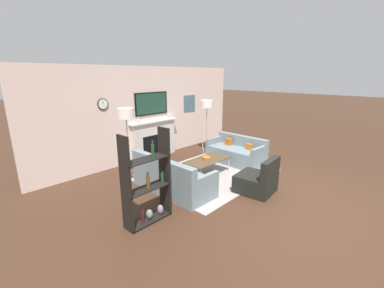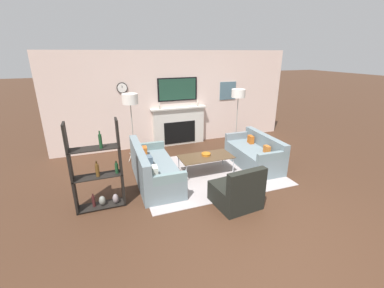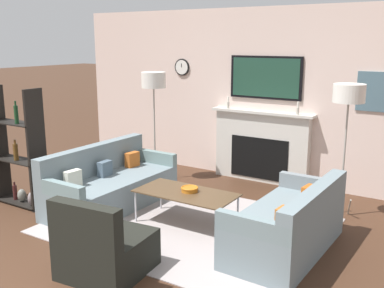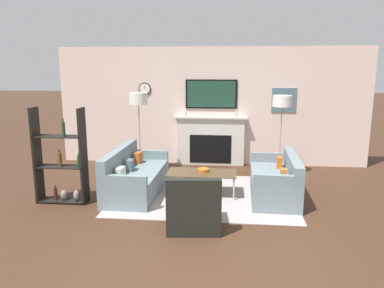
{
  "view_description": "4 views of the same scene",
  "coord_description": "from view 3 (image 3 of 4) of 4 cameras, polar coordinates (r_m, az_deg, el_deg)",
  "views": [
    {
      "loc": [
        -4.76,
        -1.55,
        2.49
      ],
      "look_at": [
        -0.23,
        2.65,
        0.79
      ],
      "focal_mm": 24.0,
      "sensor_mm": 36.0,
      "label": 1
    },
    {
      "loc": [
        -2.24,
        -2.62,
        2.65
      ],
      "look_at": [
        -0.34,
        2.42,
        0.71
      ],
      "focal_mm": 24.0,
      "sensor_mm": 36.0,
      "label": 2
    },
    {
      "loc": [
        2.75,
        -2.0,
        2.2
      ],
      "look_at": [
        -0.16,
        2.63,
        0.93
      ],
      "focal_mm": 42.0,
      "sensor_mm": 36.0,
      "label": 3
    },
    {
      "loc": [
        0.42,
        -4.08,
        2.26
      ],
      "look_at": [
        -0.24,
        2.54,
        0.88
      ],
      "focal_mm": 35.0,
      "sensor_mm": 36.0,
      "label": 4
    }
  ],
  "objects": [
    {
      "name": "floor_lamp_left",
      "position": [
        7.03,
        -4.9,
        7.86
      ],
      "size": [
        0.38,
        0.38,
        1.73
      ],
      "color": "#9E998E",
      "rests_on": "ground_plane"
    },
    {
      "name": "coffee_table",
      "position": [
        5.44,
        -0.78,
        -6.38
      ],
      "size": [
        1.22,
        0.61,
        0.42
      ],
      "color": "#4C3823",
      "rests_on": "ground_plane"
    },
    {
      "name": "floor_lamp_right",
      "position": [
        5.77,
        19.31,
        5.79
      ],
      "size": [
        0.38,
        0.38,
        1.7
      ],
      "color": "#9E998E",
      "rests_on": "ground_plane"
    },
    {
      "name": "area_rug",
      "position": [
        5.54,
        -0.45,
        -10.28
      ],
      "size": [
        3.14,
        2.43,
        0.01
      ],
      "color": "gray",
      "rests_on": "ground_plane"
    },
    {
      "name": "couch_left",
      "position": [
        6.18,
        -10.45,
        -5.25
      ],
      "size": [
        0.84,
        1.9,
        0.81
      ],
      "color": "slate",
      "rests_on": "ground_plane"
    },
    {
      "name": "decorative_bowl",
      "position": [
        5.44,
        -0.31,
        -5.73
      ],
      "size": [
        0.21,
        0.21,
        0.06
      ],
      "color": "#B4641A",
      "rests_on": "coffee_table"
    },
    {
      "name": "armchair",
      "position": [
        4.46,
        -11.09,
        -12.99
      ],
      "size": [
        0.81,
        0.82,
        0.8
      ],
      "color": "black",
      "rests_on": "ground_plane"
    },
    {
      "name": "shelf_unit",
      "position": [
        6.48,
        -21.2,
        -1.32
      ],
      "size": [
        0.84,
        0.28,
        1.61
      ],
      "color": "black",
      "rests_on": "ground_plane"
    },
    {
      "name": "fireplace_wall",
      "position": [
        7.14,
        9.31,
        4.98
      ],
      "size": [
        7.13,
        0.28,
        2.7
      ],
      "color": "beige",
      "rests_on": "ground_plane"
    },
    {
      "name": "couch_right",
      "position": [
        4.93,
        12.14,
        -10.16
      ],
      "size": [
        0.83,
        1.64,
        0.75
      ],
      "color": "slate",
      "rests_on": "ground_plane"
    }
  ]
}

